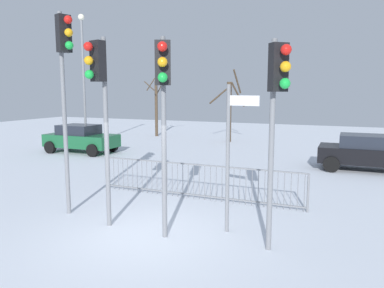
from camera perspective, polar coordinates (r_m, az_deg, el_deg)
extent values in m
plane|color=silver|center=(8.63, -7.37, -13.78)|extent=(60.00, 60.00, 0.00)
cylinder|color=slate|center=(7.95, -4.37, 0.56)|extent=(0.11, 0.11, 4.34)
cube|color=black|center=(7.73, -4.53, 12.38)|extent=(0.38, 0.34, 0.90)
sphere|color=red|center=(7.51, -4.62, 14.80)|extent=(0.20, 0.20, 0.20)
sphere|color=orange|center=(7.48, -4.59, 12.52)|extent=(0.20, 0.20, 0.20)
sphere|color=green|center=(7.47, -4.56, 10.22)|extent=(0.20, 0.20, 0.20)
cylinder|color=slate|center=(8.85, -13.09, 1.45)|extent=(0.11, 0.11, 4.43)
cube|color=black|center=(8.72, -14.32, 12.29)|extent=(0.37, 0.30, 0.90)
sphere|color=red|center=(8.60, -15.76, 14.31)|extent=(0.20, 0.20, 0.20)
sphere|color=orange|center=(8.57, -15.68, 12.32)|extent=(0.20, 0.20, 0.20)
sphere|color=green|center=(8.55, -15.60, 10.31)|extent=(0.20, 0.20, 0.20)
cylinder|color=slate|center=(7.44, 12.15, -0.63)|extent=(0.11, 0.11, 4.21)
cube|color=black|center=(7.23, 13.19, 11.44)|extent=(0.39, 0.38, 0.90)
sphere|color=red|center=(7.04, 14.35, 13.95)|extent=(0.20, 0.20, 0.20)
sphere|color=orange|center=(7.01, 14.26, 11.51)|extent=(0.20, 0.20, 0.20)
sphere|color=green|center=(7.00, 14.17, 9.07)|extent=(0.20, 0.20, 0.20)
cylinder|color=slate|center=(10.03, -19.11, 4.09)|extent=(0.11, 0.11, 5.17)
cube|color=black|center=(9.96, -19.22, 15.80)|extent=(0.32, 0.38, 0.90)
sphere|color=red|center=(9.79, -18.60, 17.75)|extent=(0.20, 0.20, 0.20)
sphere|color=orange|center=(9.75, -18.52, 16.02)|extent=(0.20, 0.20, 0.20)
sphere|color=green|center=(9.71, -18.44, 14.27)|extent=(0.20, 0.20, 0.20)
cylinder|color=slate|center=(8.35, 5.53, -2.46)|extent=(0.09, 0.09, 3.37)
cube|color=white|center=(8.02, 8.11, 6.65)|extent=(0.69, 0.19, 0.22)
cube|color=slate|center=(10.99, 0.69, -3.22)|extent=(6.42, 0.08, 0.04)
cube|color=slate|center=(11.21, 0.68, -7.89)|extent=(6.42, 0.08, 0.04)
cylinder|color=slate|center=(12.58, -12.66, -4.41)|extent=(0.02, 0.02, 1.05)
cylinder|color=slate|center=(12.48, -11.99, -4.49)|extent=(0.02, 0.02, 1.05)
cylinder|color=slate|center=(12.38, -11.31, -4.57)|extent=(0.02, 0.02, 1.05)
cylinder|color=slate|center=(12.28, -10.61, -4.65)|extent=(0.02, 0.02, 1.05)
cylinder|color=slate|center=(12.19, -9.91, -4.74)|extent=(0.02, 0.02, 1.05)
cylinder|color=slate|center=(12.09, -9.19, -4.82)|extent=(0.02, 0.02, 1.05)
cylinder|color=slate|center=(12.00, -8.47, -4.90)|extent=(0.02, 0.02, 1.05)
cylinder|color=slate|center=(11.91, -7.73, -4.99)|extent=(0.02, 0.02, 1.05)
cylinder|color=slate|center=(11.82, -6.98, -5.07)|extent=(0.02, 0.02, 1.05)
cylinder|color=slate|center=(11.74, -6.22, -5.16)|extent=(0.02, 0.02, 1.05)
cylinder|color=slate|center=(11.66, -5.45, -5.24)|extent=(0.02, 0.02, 1.05)
cylinder|color=slate|center=(11.57, -4.67, -5.33)|extent=(0.02, 0.02, 1.05)
cylinder|color=slate|center=(11.49, -3.87, -5.41)|extent=(0.02, 0.02, 1.05)
cylinder|color=slate|center=(11.42, -3.07, -5.50)|extent=(0.02, 0.02, 1.05)
cylinder|color=slate|center=(11.34, -2.25, -5.58)|extent=(0.02, 0.02, 1.05)
cylinder|color=slate|center=(11.27, -1.43, -5.67)|extent=(0.02, 0.02, 1.05)
cylinder|color=slate|center=(11.20, -0.59, -5.75)|extent=(0.02, 0.02, 1.05)
cylinder|color=slate|center=(11.13, 0.26, -5.84)|extent=(0.02, 0.02, 1.05)
cylinder|color=slate|center=(11.07, 1.11, -5.92)|extent=(0.02, 0.02, 1.05)
cylinder|color=slate|center=(11.01, 1.98, -6.01)|extent=(0.02, 0.02, 1.05)
cylinder|color=slate|center=(10.95, 2.86, -6.09)|extent=(0.02, 0.02, 1.05)
cylinder|color=slate|center=(10.89, 3.75, -6.18)|extent=(0.02, 0.02, 1.05)
cylinder|color=slate|center=(10.84, 4.65, -6.26)|extent=(0.02, 0.02, 1.05)
cylinder|color=slate|center=(10.78, 5.55, -6.34)|extent=(0.02, 0.02, 1.05)
cylinder|color=slate|center=(10.73, 6.47, -6.42)|extent=(0.02, 0.02, 1.05)
cylinder|color=slate|center=(10.69, 7.39, -6.50)|extent=(0.02, 0.02, 1.05)
cylinder|color=slate|center=(10.64, 8.32, -6.58)|extent=(0.02, 0.02, 1.05)
cylinder|color=slate|center=(10.60, 9.26, -6.66)|extent=(0.02, 0.02, 1.05)
cylinder|color=slate|center=(10.57, 10.21, -6.74)|extent=(0.02, 0.02, 1.05)
cylinder|color=slate|center=(10.53, 11.16, -6.81)|extent=(0.02, 0.02, 1.05)
cylinder|color=slate|center=(10.50, 12.12, -6.89)|extent=(0.02, 0.02, 1.05)
cylinder|color=slate|center=(10.47, 13.09, -6.96)|extent=(0.02, 0.02, 1.05)
cylinder|color=slate|center=(10.44, 14.06, -7.03)|extent=(0.02, 0.02, 1.05)
cylinder|color=slate|center=(10.42, 15.04, -7.10)|extent=(0.02, 0.02, 1.05)
cylinder|color=slate|center=(10.40, 16.02, -7.17)|extent=(0.02, 0.02, 1.05)
cylinder|color=slate|center=(10.38, 17.00, -7.24)|extent=(0.02, 0.02, 1.05)
cylinder|color=slate|center=(12.63, -12.99, -4.37)|extent=(0.06, 0.06, 1.05)
cylinder|color=slate|center=(10.37, 17.50, -7.27)|extent=(0.06, 0.06, 1.05)
cube|color=black|center=(16.61, 25.57, -1.57)|extent=(3.80, 1.70, 0.65)
cube|color=#1E232D|center=(16.52, 25.17, 0.34)|extent=(1.90, 1.50, 0.55)
cylinder|color=black|center=(17.49, 20.97, -1.94)|extent=(0.64, 0.22, 0.64)
cylinder|color=black|center=(15.81, 20.73, -2.94)|extent=(0.64, 0.22, 0.64)
cube|color=#195933|center=(20.36, -16.71, 0.54)|extent=(3.82, 1.75, 0.65)
cube|color=#1E232D|center=(20.39, -17.10, 2.09)|extent=(1.92, 1.52, 0.55)
cylinder|color=black|center=(20.27, -12.19, -0.26)|extent=(0.64, 0.23, 0.64)
cylinder|color=black|center=(18.91, -15.10, -0.95)|extent=(0.64, 0.23, 0.64)
cylinder|color=black|center=(21.91, -18.02, 0.14)|extent=(0.64, 0.23, 0.64)
cylinder|color=black|center=(20.66, -21.07, -0.47)|extent=(0.64, 0.23, 0.64)
cylinder|color=slate|center=(22.66, -16.37, 8.89)|extent=(0.14, 0.14, 7.29)
sphere|color=#F2EACC|center=(23.04, -16.76, 18.26)|extent=(0.36, 0.36, 0.36)
cylinder|color=#473828|center=(26.77, -5.54, 5.45)|extent=(0.21, 0.21, 3.96)
cylinder|color=#473828|center=(26.41, -6.63, 8.92)|extent=(1.11, 0.60, 0.67)
cylinder|color=#473828|center=(27.03, -6.37, 9.17)|extent=(0.23, 0.97, 0.94)
cylinder|color=#473828|center=(27.15, -4.57, 9.40)|extent=(1.24, 0.54, 1.59)
cylinder|color=#473828|center=(23.72, 5.74, 4.93)|extent=(0.31, 0.31, 3.81)
cylinder|color=#473828|center=(23.29, 7.12, 7.56)|extent=(0.57, 1.39, 1.54)
cylinder|color=#473828|center=(24.23, 4.15, 7.43)|extent=(0.72, 1.70, 1.01)
cylinder|color=#473828|center=(23.47, 7.00, 9.56)|extent=(0.27, 1.17, 1.47)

